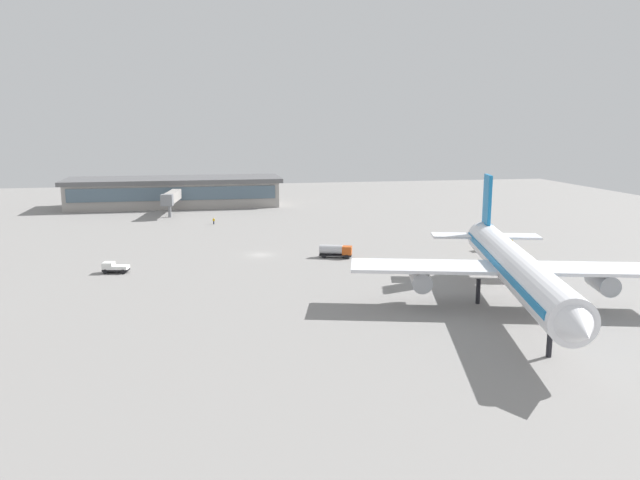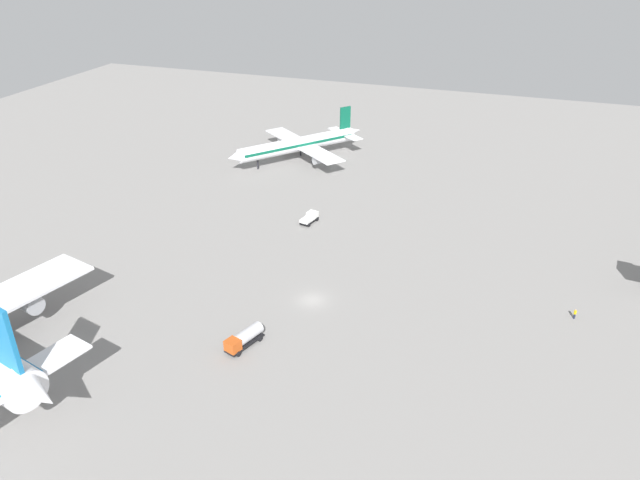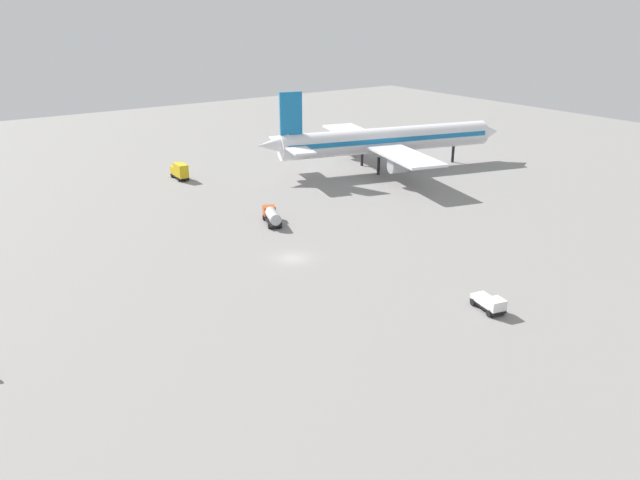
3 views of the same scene
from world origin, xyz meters
TOP-DOWN VIEW (x-y plane):
  - ground at (0.00, 0.00)m, footprint 288.00×288.00m
  - airplane_taxiing at (59.31, 24.96)m, footprint 32.26×27.90m
  - pushback_tractor at (26.55, 10.11)m, footprint 4.70×2.98m
  - fuel_truck at (-14.31, 5.18)m, footprint 6.58×3.85m
  - ground_crew_worker at (8.42, -39.65)m, footprint 0.54×0.50m

SIDE VIEW (x-z plane):
  - ground at x=0.00m, z-range 0.00..0.00m
  - ground_crew_worker at x=8.42m, z-range 0.01..1.68m
  - pushback_tractor at x=26.55m, z-range 0.02..1.92m
  - fuel_truck at x=-14.31m, z-range 0.14..2.64m
  - airplane_taxiing at x=59.31m, z-range -1.60..10.13m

